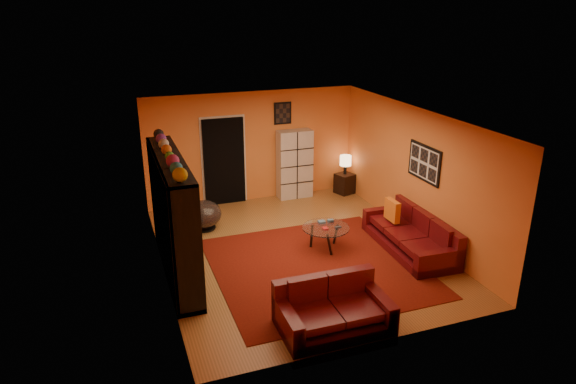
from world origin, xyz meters
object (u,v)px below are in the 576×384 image
object	(u,v)px
side_table	(345,183)
coffee_table	(326,230)
loveseat	(332,308)
sofa	(413,235)
table_lamp	(346,161)
tv	(177,222)
entertainment_unit	(173,217)
bowl_chair	(203,214)
storage_cabinet	(295,164)

from	to	relation	value
side_table	coffee_table	bearing A→B (deg)	-122.31
loveseat	coffee_table	size ratio (longest dim) A/B	1.79
sofa	table_lamp	world-z (taller)	table_lamp
coffee_table	table_lamp	xyz separation A→B (m)	(1.70, 2.70, 0.42)
tv	sofa	world-z (taller)	tv
tv	entertainment_unit	bearing A→B (deg)	28.88
bowl_chair	tv	bearing A→B (deg)	-113.31
coffee_table	table_lamp	world-z (taller)	table_lamp
tv	side_table	bearing A→B (deg)	-58.93
coffee_table	storage_cabinet	xyz separation A→B (m)	(0.44, 2.89, 0.42)
side_table	loveseat	bearing A→B (deg)	-117.68
sofa	coffee_table	bearing A→B (deg)	163.47
table_lamp	storage_cabinet	bearing A→B (deg)	171.24
entertainment_unit	side_table	bearing A→B (deg)	29.93
tv	sofa	distance (m)	4.45
sofa	loveseat	bearing A→B (deg)	-142.22
tv	table_lamp	bearing A→B (deg)	-58.93
tv	loveseat	bearing A→B (deg)	-141.59
entertainment_unit	table_lamp	xyz separation A→B (m)	(4.53, 2.61, -0.22)
sofa	bowl_chair	size ratio (longest dim) A/B	3.04
tv	loveseat	world-z (taller)	tv
entertainment_unit	tv	world-z (taller)	entertainment_unit
loveseat	bowl_chair	xyz separation A→B (m)	(-1.09, 4.06, 0.04)
sofa	loveseat	xyz separation A→B (m)	(-2.52, -1.77, -0.00)
side_table	bowl_chair	bearing A→B (deg)	-165.56
entertainment_unit	sofa	distance (m)	4.53
tv	storage_cabinet	xyz separation A→B (m)	(3.21, 2.89, -0.15)
bowl_chair	sofa	bearing A→B (deg)	-32.38
entertainment_unit	loveseat	bearing A→B (deg)	-51.91
tv	loveseat	distance (m)	3.04
entertainment_unit	coffee_table	world-z (taller)	entertainment_unit
sofa	table_lamp	bearing A→B (deg)	90.82
entertainment_unit	side_table	xyz separation A→B (m)	(4.53, 2.61, -0.80)
tv	storage_cabinet	size ratio (longest dim) A/B	0.54
bowl_chair	table_lamp	bearing A→B (deg)	14.44
sofa	coffee_table	world-z (taller)	sofa
storage_cabinet	side_table	xyz separation A→B (m)	(1.26, -0.19, -0.58)
loveseat	bowl_chair	bearing A→B (deg)	15.75
storage_cabinet	loveseat	bearing A→B (deg)	-105.53
sofa	side_table	bearing A→B (deg)	90.82
entertainment_unit	bowl_chair	distance (m)	1.97
storage_cabinet	side_table	distance (m)	1.40
loveseat	entertainment_unit	bearing A→B (deg)	38.75
entertainment_unit	storage_cabinet	world-z (taller)	entertainment_unit
tv	coffee_table	size ratio (longest dim) A/B	0.99
loveseat	storage_cabinet	size ratio (longest dim) A/B	0.97
sofa	storage_cabinet	bearing A→B (deg)	111.25
sofa	coffee_table	distance (m)	1.69
sofa	storage_cabinet	xyz separation A→B (m)	(-1.15, 3.45, 0.55)
coffee_table	sofa	bearing A→B (deg)	-19.31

